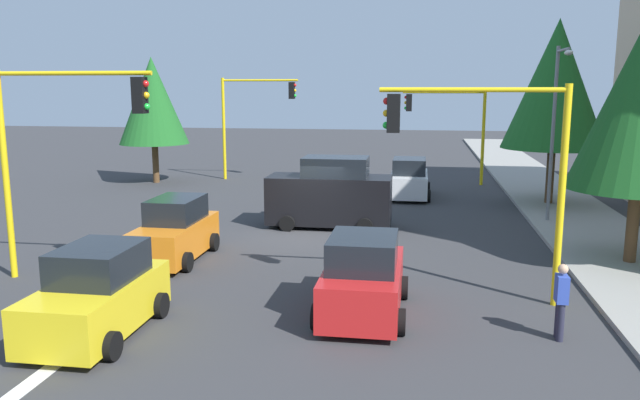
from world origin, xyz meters
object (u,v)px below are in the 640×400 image
object	(u,v)px
tree_roadside_mid	(556,84)
car_yellow	(98,295)
tree_opposite_side	(153,101)
car_orange	(175,232)
traffic_signal_far_right	(252,108)
car_white	(409,180)
traffic_signal_far_left	(450,117)
street_lamp_curbside	(556,116)
traffic_signal_near_right	(60,133)
pedestrian_crossing	(561,299)
traffic_signal_near_left	(487,150)
delivery_van_black	(330,195)
car_red	(363,278)

from	to	relation	value
tree_roadside_mid	car_yellow	world-z (taller)	tree_roadside_mid
tree_opposite_side	car_orange	bearing A→B (deg)	25.66
traffic_signal_far_right	car_white	world-z (taller)	traffic_signal_far_right
traffic_signal_far_left	car_yellow	bearing A→B (deg)	-19.96
traffic_signal_far_left	street_lamp_curbside	bearing A→B (deg)	18.92
street_lamp_curbside	car_yellow	xyz separation A→B (m)	(13.17, -12.12, -3.45)
street_lamp_curbside	car_yellow	distance (m)	18.23
traffic_signal_far_left	car_orange	bearing A→B (deg)	-27.86
tree_roadside_mid	car_white	world-z (taller)	tree_roadside_mid
traffic_signal_near_right	traffic_signal_far_left	distance (m)	23.01
pedestrian_crossing	traffic_signal_far_right	bearing A→B (deg)	-149.97
street_lamp_curbside	tree_opposite_side	distance (m)	21.88
car_yellow	traffic_signal_near_right	bearing A→B (deg)	-141.64
tree_opposite_side	tree_roadside_mid	size ratio (longest dim) A/B	0.84
tree_opposite_side	pedestrian_crossing	size ratio (longest dim) A/B	4.19
tree_roadside_mid	traffic_signal_near_left	bearing A→B (deg)	-17.18
traffic_signal_far_right	delivery_van_black	bearing A→B (deg)	27.95
car_yellow	traffic_signal_near_left	bearing A→B (deg)	112.53
car_yellow	car_red	size ratio (longest dim) A/B	0.99
traffic_signal_near_right	car_white	xyz separation A→B (m)	(-15.30, 9.28, -3.30)
tree_opposite_side	car_orange	xyz separation A→B (m)	(15.44, 7.42, -3.78)
tree_opposite_side	car_orange	size ratio (longest dim) A/B	1.78
street_lamp_curbside	car_yellow	bearing A→B (deg)	-42.61
street_lamp_curbside	car_red	xyz separation A→B (m)	(11.01, -6.42, -3.45)
tree_roadside_mid	traffic_signal_far_left	bearing A→B (deg)	-143.99
car_yellow	traffic_signal_far_left	bearing A→B (deg)	160.04
traffic_signal_far_left	car_red	bearing A→B (deg)	-7.62
delivery_van_black	car_yellow	world-z (taller)	delivery_van_black
traffic_signal_far_right	car_yellow	xyz separation A→B (m)	(23.56, 2.82, -3.32)
traffic_signal_far_left	street_lamp_curbside	world-z (taller)	street_lamp_curbside
car_white	traffic_signal_far_left	bearing A→B (deg)	156.00
traffic_signal_near_left	car_red	distance (m)	4.41
traffic_signal_near_left	car_yellow	world-z (taller)	traffic_signal_near_left
car_white	tree_opposite_side	bearing A→B (deg)	-100.52
tree_roadside_mid	car_yellow	distance (m)	22.29
traffic_signal_far_left	tree_roadside_mid	bearing A→B (deg)	36.01
traffic_signal_far_left	car_white	size ratio (longest dim) A/B	1.28
traffic_signal_far_right	pedestrian_crossing	xyz separation A→B (m)	(22.29, 12.88, -3.31)
tree_opposite_side	tree_roadside_mid	xyz separation A→B (m)	(4.00, 21.00, 0.88)
car_yellow	traffic_signal_far_right	bearing A→B (deg)	-173.16
traffic_signal_far_right	tree_roadside_mid	xyz separation A→B (m)	(6.00, 15.74, 1.34)
traffic_signal_near_right	traffic_signal_far_right	world-z (taller)	traffic_signal_far_right
traffic_signal_far_left	traffic_signal_far_right	world-z (taller)	traffic_signal_far_right
traffic_signal_far_left	tree_roadside_mid	distance (m)	7.63
car_yellow	car_white	xyz separation A→B (m)	(-18.86, 6.46, 0.00)
traffic_signal_near_left	street_lamp_curbside	xyz separation A→B (m)	(-9.61, 3.53, 0.44)
delivery_van_black	car_white	world-z (taller)	delivery_van_black
tree_roadside_mid	car_white	distance (m)	8.06
traffic_signal_far_left	car_red	world-z (taller)	traffic_signal_far_left
traffic_signal_near_left	car_white	size ratio (longest dim) A/B	1.33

